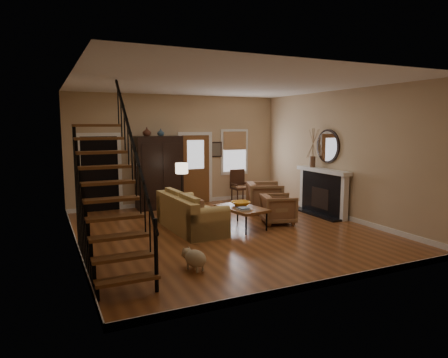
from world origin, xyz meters
name	(u,v)px	position (x,y,z in m)	size (l,w,h in m)	color
room	(184,160)	(-0.41, 1.76, 1.51)	(7.00, 7.33, 3.30)	brown
staircase	(109,174)	(-2.78, -1.30, 1.60)	(0.94, 2.80, 3.20)	brown
fireplace	(324,187)	(3.13, 0.50, 0.74)	(0.33, 1.95, 2.30)	black
armoire	(159,172)	(-0.70, 3.15, 1.05)	(1.30, 0.60, 2.10)	black
vase_a	(147,132)	(-1.05, 3.05, 2.22)	(0.24, 0.24, 0.25)	#4C2619
vase_b	(161,132)	(-0.65, 3.05, 2.21)	(0.20, 0.20, 0.21)	#334C60
sofa	(191,213)	(-0.71, 0.49, 0.40)	(0.93, 2.15, 0.80)	tan
coffee_table	(242,217)	(0.44, 0.15, 0.25)	(0.75, 1.28, 0.49)	brown
bowl	(241,204)	(0.49, 0.30, 0.54)	(0.44, 0.44, 0.11)	orange
books	(243,209)	(0.32, -0.15, 0.52)	(0.23, 0.32, 0.06)	beige
armchair_left	(278,209)	(1.45, 0.13, 0.36)	(0.77, 0.79, 0.72)	brown
armchair_right	(265,198)	(1.77, 1.33, 0.42)	(0.91, 0.93, 0.85)	brown
floor_lamp	(182,190)	(-0.48, 1.77, 0.72)	(0.33, 0.33, 1.43)	black
side_chair	(240,186)	(1.85, 2.95, 0.51)	(0.54, 0.54, 1.02)	#371E11
dog	(196,260)	(-1.55, -2.02, 0.18)	(0.29, 0.49, 0.36)	#CCB58B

